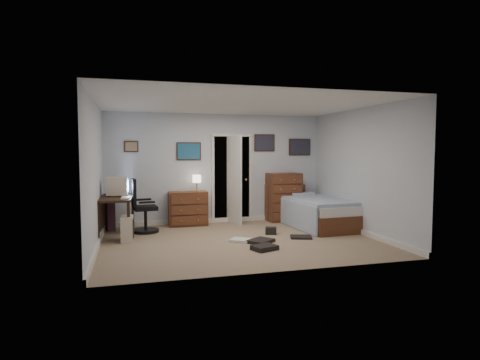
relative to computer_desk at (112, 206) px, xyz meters
name	(u,v)px	position (x,y,z in m)	size (l,w,h in m)	color
floor	(240,241)	(2.29, -1.04, -0.60)	(5.00, 4.00, 0.02)	gray
computer_desk	(112,206)	(0.00, 0.00, 0.00)	(0.70, 1.37, 0.77)	black
crt_monitor	(118,186)	(0.11, 0.14, 0.37)	(0.42, 0.39, 0.37)	beige
keyboard	(126,198)	(0.27, -0.36, 0.19)	(0.15, 0.41, 0.02)	beige
pc_tower	(127,229)	(0.29, -0.56, -0.36)	(0.24, 0.44, 0.46)	beige
office_chair	(142,212)	(0.58, 0.19, -0.17)	(0.58, 0.58, 1.10)	black
media_stack	(111,213)	(-0.03, 0.52, -0.21)	(0.15, 0.15, 0.76)	maroon
low_dresser	(188,209)	(1.59, 0.73, -0.21)	(0.85, 0.42, 0.76)	brown
table_lamp	(197,179)	(1.79, 0.73, 0.43)	(0.19, 0.19, 0.37)	gold
doorway	(229,178)	(2.64, 1.23, 0.41)	(0.96, 1.12, 2.05)	black
tall_dresser	(284,197)	(3.85, 0.71, -0.03)	(0.77, 0.45, 1.13)	brown
headboard_bookcase	(285,201)	(3.93, 0.82, -0.14)	(0.96, 0.27, 0.85)	brown
bed	(316,212)	(4.28, -0.15, -0.27)	(1.23, 2.15, 0.68)	brown
wall_posters	(241,147)	(2.86, 0.94, 1.16)	(4.38, 0.04, 0.60)	#331E11
floor_clutter	(266,240)	(2.72, -1.30, -0.56)	(1.65, 1.51, 0.14)	silver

